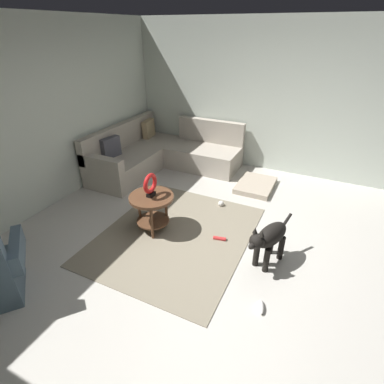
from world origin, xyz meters
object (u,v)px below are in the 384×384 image
(dog, at_px, (269,238))
(dog_toy_rope, at_px, (220,238))
(dog_bed_mat, at_px, (256,185))
(dog_toy_ball, at_px, (221,204))
(torus_sculpture, at_px, (150,185))
(dog_toy_bone, at_px, (261,307))
(sectional_couch, at_px, (161,155))
(side_table, at_px, (152,204))

(dog, xyz_separation_m, dog_toy_rope, (0.17, 0.66, -0.35))
(dog_bed_mat, distance_m, dog_toy_ball, 0.92)
(torus_sculpture, xyz_separation_m, dog_toy_bone, (-0.69, -1.71, -0.68))
(sectional_couch, height_order, side_table, sectional_couch)
(side_table, distance_m, dog_toy_ball, 1.24)
(sectional_couch, relative_size, side_table, 3.75)
(sectional_couch, bearing_deg, dog_toy_ball, -118.11)
(dog_toy_bone, bearing_deg, dog_toy_rope, 42.13)
(side_table, xyz_separation_m, torus_sculpture, (0.00, 0.00, 0.29))
(dog_bed_mat, xyz_separation_m, dog_toy_bone, (-2.54, -0.74, -0.01))
(dog, bearing_deg, dog_toy_ball, -25.76)
(dog_toy_ball, bearing_deg, sectional_couch, 61.89)
(sectional_couch, bearing_deg, dog_toy_bone, -133.48)
(dog_bed_mat, height_order, dog_toy_ball, dog_toy_ball)
(dog_toy_rope, bearing_deg, dog, -104.73)
(side_table, xyz_separation_m, dog_toy_rope, (0.17, -0.93, -0.39))
(sectional_couch, bearing_deg, side_table, -152.32)
(side_table, relative_size, dog_toy_bone, 3.33)
(dog, relative_size, dog_toy_bone, 4.51)
(dog_toy_ball, relative_size, dog_toy_bone, 0.51)
(dog_toy_ball, height_order, dog_toy_rope, dog_toy_ball)
(side_table, height_order, dog, dog)
(side_table, bearing_deg, dog, -90.06)
(dog_bed_mat, height_order, dog_toy_bone, dog_bed_mat)
(dog, bearing_deg, torus_sculpture, 20.46)
(dog, bearing_deg, dog_bed_mat, -50.94)
(torus_sculpture, height_order, dog_toy_rope, torus_sculpture)
(side_table, height_order, dog_toy_ball, side_table)
(dog_bed_mat, relative_size, dog_toy_rope, 4.68)
(torus_sculpture, xyz_separation_m, dog_toy_ball, (0.99, -0.64, -0.67))
(dog_toy_bone, bearing_deg, sectional_couch, 46.52)
(sectional_couch, height_order, dog_bed_mat, sectional_couch)
(side_table, relative_size, torus_sculpture, 1.84)
(sectional_couch, relative_size, dog_toy_ball, 24.65)
(sectional_couch, xyz_separation_m, dog, (-1.85, -2.56, 0.09))
(side_table, distance_m, torus_sculpture, 0.29)
(dog_bed_mat, bearing_deg, dog_toy_ball, 158.90)
(dog_toy_rope, bearing_deg, dog_bed_mat, -1.37)
(torus_sculpture, relative_size, dog_bed_mat, 0.41)
(sectional_couch, bearing_deg, torus_sculpture, -152.32)
(dog_toy_rope, height_order, dog_toy_bone, dog_toy_bone)
(torus_sculpture, distance_m, dog_toy_bone, 1.96)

